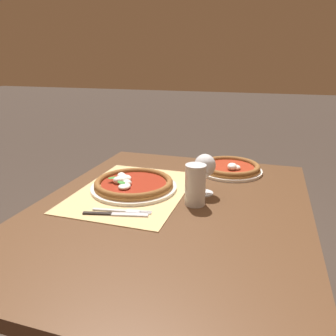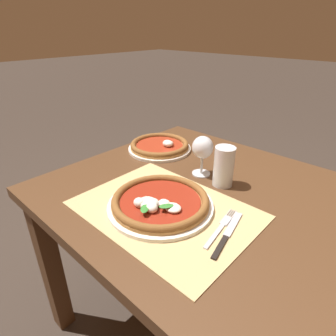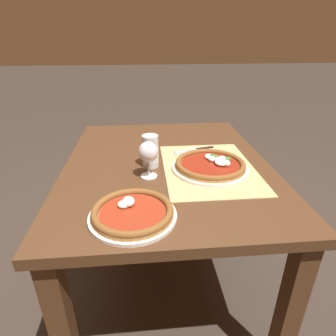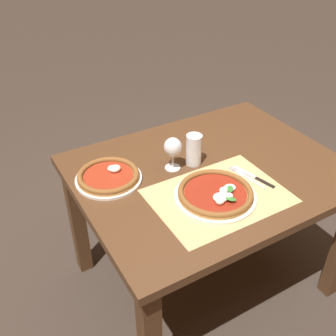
{
  "view_description": "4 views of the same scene",
  "coord_description": "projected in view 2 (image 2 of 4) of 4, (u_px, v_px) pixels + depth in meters",
  "views": [
    {
      "loc": [
        0.99,
        0.3,
        1.22
      ],
      "look_at": [
        -0.23,
        -0.08,
        0.8
      ],
      "focal_mm": 35.0,
      "sensor_mm": 36.0,
      "label": 1
    },
    {
      "loc": [
        0.41,
        -0.7,
        1.26
      ],
      "look_at": [
        -0.23,
        -0.01,
        0.78
      ],
      "focal_mm": 30.0,
      "sensor_mm": 36.0,
      "label": 2
    },
    {
      "loc": [
        -1.19,
        0.1,
        1.28
      ],
      "look_at": [
        -0.25,
        0.02,
        0.83
      ],
      "focal_mm": 30.0,
      "sensor_mm": 36.0,
      "label": 3
    },
    {
      "loc": [
        -0.89,
        -1.16,
        1.75
      ],
      "look_at": [
        -0.23,
        -0.02,
        0.84
      ],
      "focal_mm": 42.0,
      "sensor_mm": 36.0,
      "label": 4
    }
  ],
  "objects": [
    {
      "name": "knife",
      "position": [
        228.0,
        234.0,
        0.77
      ],
      "size": [
        0.07,
        0.21,
        0.01
      ],
      "color": "black",
      "rests_on": "paper_placemat"
    },
    {
      "name": "fork",
      "position": [
        221.0,
        227.0,
        0.79
      ],
      "size": [
        0.05,
        0.2,
        0.0
      ],
      "color": "#B7B7BC",
      "rests_on": "paper_placemat"
    },
    {
      "name": "wine_glass",
      "position": [
        203.0,
        149.0,
        1.04
      ],
      "size": [
        0.08,
        0.08,
        0.16
      ],
      "color": "silver",
      "rests_on": "dining_table"
    },
    {
      "name": "pizza_near",
      "position": [
        160.0,
        202.0,
        0.87
      ],
      "size": [
        0.33,
        0.33,
        0.05
      ],
      "color": "silver",
      "rests_on": "paper_placemat"
    },
    {
      "name": "pint_glass",
      "position": [
        224.0,
        167.0,
        0.99
      ],
      "size": [
        0.07,
        0.07,
        0.15
      ],
      "color": "silver",
      "rests_on": "dining_table"
    },
    {
      "name": "dining_table",
      "position": [
        218.0,
        223.0,
        0.99
      ],
      "size": [
        1.19,
        0.93,
        0.74
      ],
      "color": "#4C301C",
      "rests_on": "ground"
    },
    {
      "name": "ground_plane",
      "position": [
        207.0,
        334.0,
        1.28
      ],
      "size": [
        24.0,
        24.0,
        0.0
      ],
      "primitive_type": "plane",
      "color": "#382D26"
    },
    {
      "name": "pizza_far",
      "position": [
        160.0,
        146.0,
        1.29
      ],
      "size": [
        0.29,
        0.29,
        0.05
      ],
      "color": "silver",
      "rests_on": "dining_table"
    },
    {
      "name": "paper_placemat",
      "position": [
        165.0,
        209.0,
        0.88
      ],
      "size": [
        0.54,
        0.4,
        0.0
      ],
      "primitive_type": "cube",
      "color": "tan",
      "rests_on": "dining_table"
    }
  ]
}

